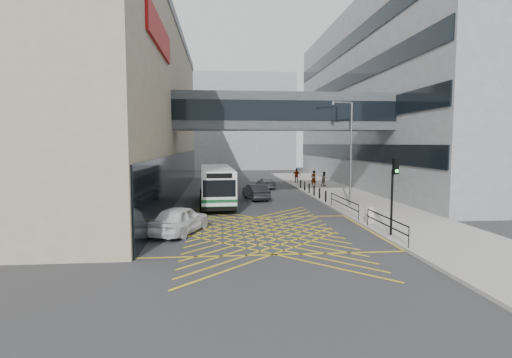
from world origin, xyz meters
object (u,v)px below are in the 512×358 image
object	(u,v)px
pedestrian_a	(313,179)
pedestrian_b	(324,179)
bus	(216,185)
car_white	(180,219)
car_dark	(256,192)
car_silver	(266,183)
litter_bin	(370,215)
pedestrian_c	(297,176)
street_lamp	(349,147)
traffic_light	(394,185)

from	to	relation	value
pedestrian_a	pedestrian_b	world-z (taller)	pedestrian_a
bus	pedestrian_a	size ratio (longest dim) A/B	6.00
car_white	pedestrian_b	distance (m)	25.75
car_white	car_dark	size ratio (longest dim) A/B	1.10
bus	car_silver	bearing A→B (deg)	61.88
litter_bin	pedestrian_c	world-z (taller)	pedestrian_c
litter_bin	pedestrian_b	xyz separation A→B (m)	(2.72, 20.53, 0.34)
car_dark	street_lamp	xyz separation A→B (m)	(6.64, -4.92, 3.93)
pedestrian_b	street_lamp	bearing A→B (deg)	-119.41
car_white	pedestrian_b	bearing A→B (deg)	-101.72
litter_bin	pedestrian_b	bearing A→B (deg)	82.46
pedestrian_c	pedestrian_a	bearing A→B (deg)	114.42
street_lamp	pedestrian_a	distance (m)	13.72
car_dark	pedestrian_b	size ratio (longest dim) A/B	2.78
litter_bin	car_dark	bearing A→B (deg)	116.59
traffic_light	pedestrian_a	xyz separation A→B (m)	(1.43, 23.24, -1.71)
bus	car_silver	world-z (taller)	bus
litter_bin	pedestrian_b	world-z (taller)	pedestrian_b
car_silver	street_lamp	world-z (taller)	street_lamp
car_silver	traffic_light	world-z (taller)	traffic_light
car_white	street_lamp	distance (m)	14.79
car_white	car_dark	bearing A→B (deg)	-91.82
pedestrian_a	pedestrian_c	size ratio (longest dim) A/B	1.06
bus	pedestrian_c	distance (m)	18.29
street_lamp	litter_bin	xyz separation A→B (m)	(-0.85, -6.65, -4.00)
car_white	car_silver	size ratio (longest dim) A/B	1.23
bus	car_silver	distance (m)	12.35
car_dark	car_silver	size ratio (longest dim) A/B	1.12
car_white	pedestrian_a	size ratio (longest dim) A/B	2.73
car_dark	pedestrian_a	distance (m)	10.95
car_silver	litter_bin	bearing A→B (deg)	95.71
car_silver	litter_bin	size ratio (longest dim) A/B	4.33
car_silver	pedestrian_c	size ratio (longest dim) A/B	2.36
bus	pedestrian_a	xyz separation A→B (m)	(10.51, 10.59, -0.54)
pedestrian_a	street_lamp	bearing A→B (deg)	65.37
bus	street_lamp	world-z (taller)	street_lamp
street_lamp	pedestrian_b	size ratio (longest dim) A/B	4.90
traffic_light	pedestrian_b	world-z (taller)	traffic_light
car_white	pedestrian_c	world-z (taller)	pedestrian_c
car_silver	litter_bin	xyz separation A→B (m)	(3.86, -20.40, 0.00)
car_silver	pedestrian_a	xyz separation A→B (m)	(5.19, -0.52, 0.44)
traffic_light	street_lamp	bearing A→B (deg)	70.80
car_silver	street_lamp	bearing A→B (deg)	103.89
street_lamp	pedestrian_c	distance (m)	18.56
car_dark	traffic_light	size ratio (longest dim) A/B	1.11
car_silver	street_lamp	distance (m)	15.08
car_dark	pedestrian_c	size ratio (longest dim) A/B	2.65
car_dark	car_silver	distance (m)	9.04
bus	pedestrian_a	bearing A→B (deg)	42.69
car_silver	street_lamp	xyz separation A→B (m)	(4.71, -13.75, 4.01)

